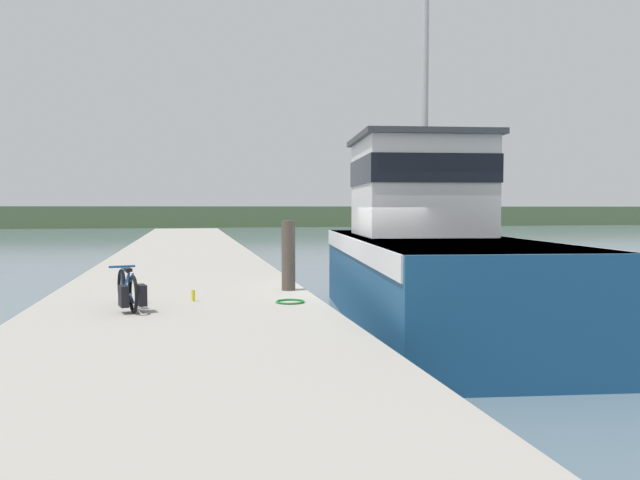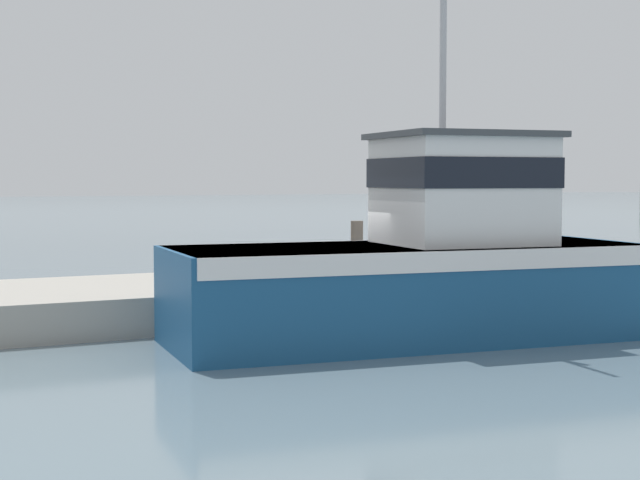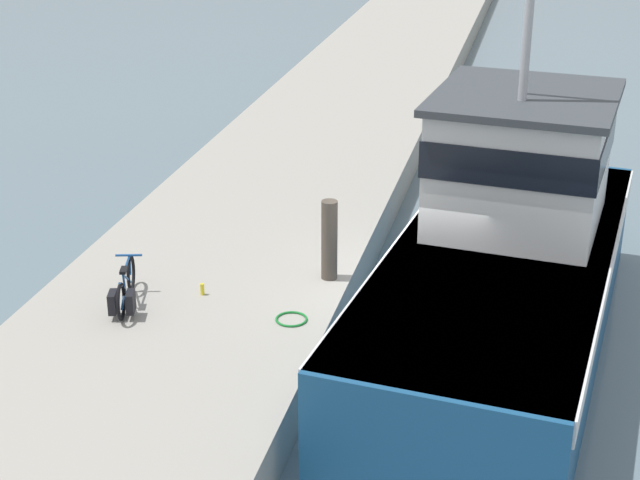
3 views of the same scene
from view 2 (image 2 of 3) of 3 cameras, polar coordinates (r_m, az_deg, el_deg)
name	(u,v)px [view 2 (image 2 of 3)]	position (r m, az deg, el deg)	size (l,w,h in m)	color
ground_plane	(386,328)	(20.94, 3.88, -5.15)	(320.00, 320.00, 0.00)	slate
dock_pier	(311,292)	(23.98, -0.51, -3.05)	(5.01, 80.00, 0.81)	#A39E93
fishing_boat_main	(434,263)	(19.52, 6.65, -1.32)	(4.45, 11.30, 9.00)	navy
bicycle_touring	(230,263)	(23.92, -5.28, -1.36)	(0.70, 1.64, 0.68)	black
mooring_post	(357,252)	(22.03, 2.16, -0.73)	(0.28, 0.28, 1.42)	#51473D
hose_coil	(285,286)	(21.55, -2.03, -2.68)	(0.51, 0.51, 0.04)	#197A2D
water_bottle_by_bike	(276,274)	(23.28, -2.58, -2.01)	(0.07, 0.07, 0.20)	yellow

